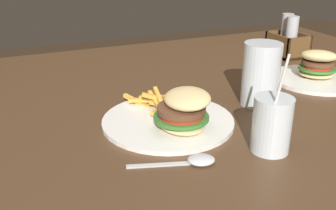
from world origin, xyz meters
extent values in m
cube|color=#4C331E|center=(0.00, 0.00, 0.74)|extent=(1.58, 1.40, 0.03)
cylinder|color=#392616|center=(-0.72, -0.63, 0.36)|extent=(0.09, 0.09, 0.73)
cylinder|color=#392616|center=(-0.72, 0.63, 0.36)|extent=(0.09, 0.09, 0.73)
cylinder|color=white|center=(-0.09, -0.27, 0.77)|extent=(0.29, 0.29, 0.01)
ellipsoid|color=#E0C17F|center=(-0.03, -0.26, 0.78)|extent=(0.12, 0.11, 0.02)
cylinder|color=#38752D|center=(-0.03, -0.26, 0.80)|extent=(0.13, 0.13, 0.01)
cylinder|color=red|center=(-0.03, -0.26, 0.80)|extent=(0.11, 0.11, 0.01)
cylinder|color=brown|center=(-0.03, -0.26, 0.81)|extent=(0.12, 0.12, 0.01)
ellipsoid|color=#E0C17F|center=(-0.04, -0.25, 0.84)|extent=(0.12, 0.11, 0.04)
cube|color=gold|center=(-0.15, -0.27, 0.80)|extent=(0.06, 0.02, 0.02)
cube|color=gold|center=(-0.11, -0.28, 0.78)|extent=(0.04, 0.05, 0.02)
cube|color=gold|center=(-0.13, -0.24, 0.78)|extent=(0.02, 0.07, 0.02)
cube|color=gold|center=(-0.10, -0.28, 0.78)|extent=(0.08, 0.03, 0.02)
cube|color=gold|center=(-0.14, -0.26, 0.80)|extent=(0.06, 0.01, 0.02)
cube|color=gold|center=(-0.15, -0.27, 0.79)|extent=(0.06, 0.01, 0.02)
cube|color=gold|center=(-0.18, -0.26, 0.79)|extent=(0.04, 0.08, 0.01)
cube|color=gold|center=(-0.13, -0.26, 0.78)|extent=(0.05, 0.06, 0.02)
cube|color=gold|center=(-0.18, -0.29, 0.78)|extent=(0.04, 0.06, 0.01)
cube|color=gold|center=(-0.20, -0.30, 0.77)|extent=(0.07, 0.05, 0.03)
cube|color=gold|center=(-0.12, -0.25, 0.78)|extent=(0.07, 0.02, 0.03)
cube|color=gold|center=(-0.15, -0.27, 0.80)|extent=(0.02, 0.08, 0.03)
cylinder|color=silver|center=(-0.10, -0.02, 0.84)|extent=(0.09, 0.09, 0.15)
cylinder|color=#B26B19|center=(-0.10, -0.02, 0.82)|extent=(0.08, 0.08, 0.12)
cylinder|color=silver|center=(0.10, -0.13, 0.81)|extent=(0.07, 0.07, 0.11)
cylinder|color=#EFA819|center=(0.10, -0.13, 0.80)|extent=(0.07, 0.07, 0.08)
cylinder|color=white|center=(0.11, -0.15, 0.86)|extent=(0.02, 0.03, 0.20)
ellipsoid|color=silver|center=(0.09, -0.28, 0.77)|extent=(0.05, 0.06, 0.01)
cube|color=silver|center=(0.07, -0.35, 0.76)|extent=(0.04, 0.11, 0.00)
cylinder|color=white|center=(-0.18, 0.23, 0.77)|extent=(0.25, 0.25, 0.01)
ellipsoid|color=#E0C17F|center=(-0.18, 0.23, 0.78)|extent=(0.13, 0.13, 0.02)
cylinder|color=#38752D|center=(-0.18, 0.23, 0.80)|extent=(0.15, 0.15, 0.01)
cylinder|color=red|center=(-0.18, 0.23, 0.81)|extent=(0.12, 0.12, 0.01)
cylinder|color=brown|center=(-0.18, 0.23, 0.82)|extent=(0.13, 0.13, 0.01)
ellipsoid|color=#E0C17F|center=(-0.17, 0.23, 0.84)|extent=(0.13, 0.13, 0.04)
cube|color=brown|center=(-0.43, 0.33, 0.77)|extent=(0.13, 0.10, 0.01)
cube|color=brown|center=(-0.49, 0.33, 0.80)|extent=(0.01, 0.10, 0.08)
cube|color=brown|center=(-0.37, 0.33, 0.80)|extent=(0.01, 0.10, 0.08)
cube|color=brown|center=(-0.43, 0.28, 0.80)|extent=(0.13, 0.01, 0.08)
cube|color=brown|center=(-0.43, 0.37, 0.80)|extent=(0.13, 0.01, 0.08)
cylinder|color=#B2B2B7|center=(-0.45, 0.34, 0.84)|extent=(0.04, 0.04, 0.13)
cylinder|color=#B2B2B7|center=(-0.41, 0.32, 0.84)|extent=(0.04, 0.04, 0.13)
camera|label=1|loc=(0.63, -0.57, 1.14)|focal=42.00mm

